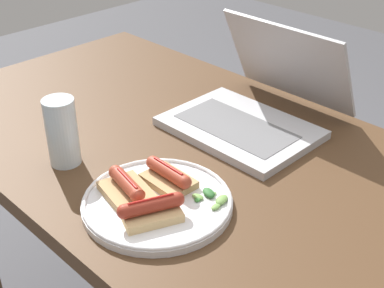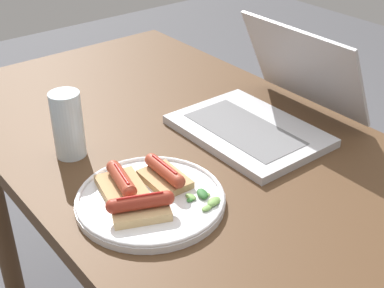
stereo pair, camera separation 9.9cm
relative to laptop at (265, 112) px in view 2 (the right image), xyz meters
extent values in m
cube|color=#4C331E|center=(0.03, -0.17, -0.06)|extent=(1.44, 0.71, 0.04)
cylinder|color=#4C331E|center=(-0.61, 0.11, -0.43)|extent=(0.06, 0.06, 0.70)
cube|color=#B7B7BC|center=(0.00, -0.05, -0.03)|extent=(0.31, 0.23, 0.02)
cube|color=slate|center=(0.00, -0.06, -0.02)|extent=(0.26, 0.12, 0.00)
cube|color=#B7B7BC|center=(0.00, 0.11, 0.07)|extent=(0.31, 0.10, 0.20)
cube|color=#0C1433|center=(0.00, 0.11, 0.08)|extent=(0.28, 0.08, 0.17)
cylinder|color=silver|center=(0.07, -0.35, -0.03)|extent=(0.26, 0.26, 0.01)
torus|color=silver|center=(0.07, -0.35, -0.03)|extent=(0.26, 0.26, 0.01)
cube|color=tan|center=(0.10, -0.39, -0.02)|extent=(0.09, 0.11, 0.02)
cylinder|color=maroon|center=(0.10, -0.39, 0.00)|extent=(0.06, 0.09, 0.02)
sphere|color=maroon|center=(0.12, -0.35, 0.00)|extent=(0.02, 0.02, 0.02)
sphere|color=maroon|center=(0.09, -0.43, 0.00)|extent=(0.02, 0.02, 0.02)
cylinder|color=red|center=(0.10, -0.39, 0.01)|extent=(0.03, 0.07, 0.00)
cube|color=tan|center=(0.05, -0.30, -0.02)|extent=(0.10, 0.07, 0.01)
cylinder|color=#9E3D28|center=(0.05, -0.30, 0.00)|extent=(0.09, 0.03, 0.02)
sphere|color=#9E3D28|center=(0.01, -0.30, 0.00)|extent=(0.02, 0.02, 0.02)
sphere|color=#9E3D28|center=(0.09, -0.30, 0.00)|extent=(0.02, 0.02, 0.02)
cylinder|color=red|center=(0.05, -0.30, 0.01)|extent=(0.07, 0.01, 0.00)
cube|color=tan|center=(0.03, -0.38, -0.02)|extent=(0.12, 0.09, 0.01)
cylinder|color=#9E3D28|center=(0.03, -0.38, 0.00)|extent=(0.09, 0.04, 0.03)
sphere|color=#9E3D28|center=(0.07, -0.39, 0.00)|extent=(0.03, 0.03, 0.03)
sphere|color=#9E3D28|center=(-0.01, -0.37, 0.00)|extent=(0.03, 0.03, 0.03)
cylinder|color=red|center=(0.03, -0.38, 0.01)|extent=(0.07, 0.02, 0.01)
ellipsoid|color=#709E4C|center=(0.16, -0.29, -0.02)|extent=(0.01, 0.02, 0.01)
ellipsoid|color=#709E4C|center=(0.13, -0.27, -0.02)|extent=(0.02, 0.02, 0.00)
ellipsoid|color=#2D662D|center=(0.12, -0.27, -0.02)|extent=(0.03, 0.03, 0.01)
ellipsoid|color=#387A33|center=(0.12, -0.30, -0.02)|extent=(0.02, 0.02, 0.00)
ellipsoid|color=#709E4C|center=(0.15, -0.27, -0.02)|extent=(0.03, 0.03, 0.01)
ellipsoid|color=#709E4C|center=(0.12, -0.29, -0.02)|extent=(0.02, 0.02, 0.01)
cylinder|color=silver|center=(-0.16, -0.38, 0.03)|extent=(0.06, 0.06, 0.14)
camera|label=1|loc=(0.64, -0.83, 0.53)|focal=50.00mm
camera|label=2|loc=(0.71, -0.75, 0.53)|focal=50.00mm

